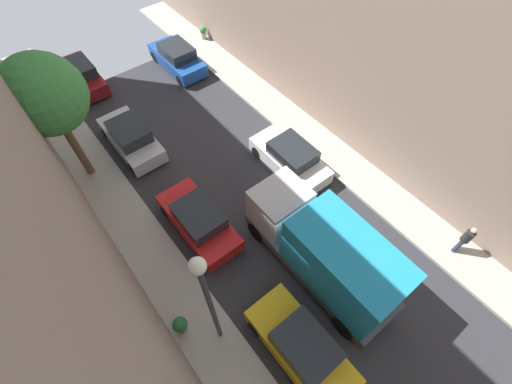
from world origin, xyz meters
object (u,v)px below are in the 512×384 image
object	(u,v)px
parked_car_left_2	(199,221)
parked_car_left_3	(131,138)
pedestrian	(465,239)
street_tree_0	(44,96)
parked_car_left_1	(302,347)
parked_car_left_4	(80,76)
parked_car_right_2	(177,58)
parked_car_right_1	(290,158)
delivery_truck	(326,251)
potted_plant_1	(203,32)
lamp_post	(208,297)
potted_plant_5	(180,325)

from	to	relation	value
parked_car_left_2	parked_car_left_3	distance (m)	6.24
pedestrian	street_tree_0	distance (m)	17.43
parked_car_left_1	street_tree_0	world-z (taller)	street_tree_0
parked_car_left_4	parked_car_right_2	xyz separation A→B (m)	(5.40, -2.06, 0.00)
parked_car_left_3	parked_car_right_1	bearing A→B (deg)	-48.26
delivery_truck	parked_car_left_3	bearing A→B (deg)	103.93
potted_plant_1	parked_car_right_1	bearing A→B (deg)	-103.83
parked_car_right_1	lamp_post	size ratio (longest dim) A/B	0.66
street_tree_0	potted_plant_1	size ratio (longest dim) A/B	7.52
parked_car_right_1	parked_car_right_2	bearing A→B (deg)	90.00
parked_car_left_1	delivery_truck	world-z (taller)	delivery_truck
potted_plant_5	parked_car_right_1	bearing A→B (deg)	22.02
lamp_post	parked_car_right_2	bearing A→B (deg)	63.82
parked_car_left_1	parked_car_left_4	world-z (taller)	same
pedestrian	lamp_post	size ratio (longest dim) A/B	0.27
street_tree_0	potted_plant_1	world-z (taller)	street_tree_0
potted_plant_1	potted_plant_5	distance (m)	19.09
street_tree_0	potted_plant_1	distance (m)	13.18
delivery_truck	lamp_post	distance (m)	5.24
parked_car_left_2	pedestrian	bearing A→B (deg)	-44.16
parked_car_left_3	street_tree_0	xyz separation A→B (m)	(-2.46, -0.23, 4.07)
parked_car_left_3	pedestrian	distance (m)	15.88
parked_car_left_3	parked_car_left_4	xyz separation A→B (m)	(0.00, 6.48, 0.00)
delivery_truck	lamp_post	bearing A→B (deg)	174.31
potted_plant_5	parked_car_left_2	bearing A→B (deg)	47.64
parked_car_right_2	pedestrian	distance (m)	18.41
parked_car_left_3	lamp_post	xyz separation A→B (m)	(-1.90, -10.42, 3.54)
parked_car_left_2	pedestrian	xyz separation A→B (m)	(7.80, -7.58, 0.35)
delivery_truck	potted_plant_1	bearing A→B (deg)	71.45
parked_car_left_1	potted_plant_5	distance (m)	4.36
parked_car_left_1	potted_plant_5	world-z (taller)	parked_car_left_1
parked_car_right_1	pedestrian	bearing A→B (deg)	-72.80
parked_car_left_2	parked_car_left_3	bearing A→B (deg)	90.00
delivery_truck	potted_plant_5	bearing A→B (deg)	165.13
lamp_post	street_tree_0	bearing A→B (deg)	93.15
parked_car_left_4	potted_plant_1	bearing A→B (deg)	-3.18
parked_car_left_3	parked_car_right_2	world-z (taller)	same
street_tree_0	potted_plant_1	bearing A→B (deg)	29.97
parked_car_right_2	street_tree_0	bearing A→B (deg)	-149.38
parked_car_right_2	parked_car_left_4	bearing A→B (deg)	159.13
parked_car_right_2	pedestrian	size ratio (longest dim) A/B	2.44
parked_car_right_1	potted_plant_5	xyz separation A→B (m)	(-8.28, -3.35, -0.07)
pedestrian	delivery_truck	bearing A→B (deg)	150.06
parked_car_left_3	parked_car_right_2	size ratio (longest dim) A/B	1.00
lamp_post	potted_plant_5	bearing A→B (deg)	133.76
parked_car_left_3	parked_car_left_4	bearing A→B (deg)	90.00
parked_car_left_1	parked_car_right_1	xyz separation A→B (m)	(5.40, 6.62, 0.00)
pedestrian	parked_car_left_3	bearing A→B (deg)	119.45
parked_car_right_1	potted_plant_1	distance (m)	12.43
delivery_truck	parked_car_left_2	bearing A→B (deg)	120.20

